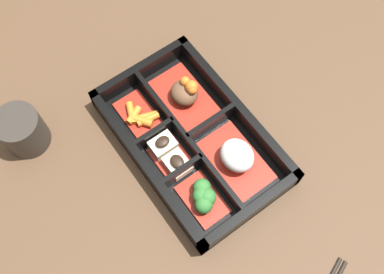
% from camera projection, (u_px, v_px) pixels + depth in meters
% --- Properties ---
extents(ground_plane, '(3.00, 3.00, 0.00)m').
position_uv_depth(ground_plane, '(192.00, 143.00, 0.77)').
color(ground_plane, '#4C3523').
extents(bento_base, '(0.33, 0.20, 0.01)m').
position_uv_depth(bento_base, '(192.00, 142.00, 0.77)').
color(bento_base, black).
rests_on(bento_base, ground_plane).
extents(bento_rim, '(0.33, 0.20, 0.05)m').
position_uv_depth(bento_rim, '(191.00, 138.00, 0.75)').
color(bento_rim, black).
rests_on(bento_rim, ground_plane).
extents(bowl_stew, '(0.13, 0.08, 0.05)m').
position_uv_depth(bowl_stew, '(185.00, 94.00, 0.78)').
color(bowl_stew, maroon).
rests_on(bowl_stew, bento_base).
extents(bowl_rice, '(0.13, 0.08, 0.05)m').
position_uv_depth(bowl_rice, '(237.00, 157.00, 0.73)').
color(bowl_rice, maroon).
rests_on(bowl_rice, bento_base).
extents(bowl_carrots, '(0.09, 0.06, 0.02)m').
position_uv_depth(bowl_carrots, '(139.00, 116.00, 0.77)').
color(bowl_carrots, maroon).
rests_on(bowl_carrots, bento_base).
extents(bowl_tofu, '(0.08, 0.05, 0.03)m').
position_uv_depth(bowl_tofu, '(170.00, 155.00, 0.74)').
color(bowl_tofu, maroon).
rests_on(bowl_tofu, bento_base).
extents(bowl_greens, '(0.09, 0.05, 0.04)m').
position_uv_depth(bowl_greens, '(204.00, 197.00, 0.71)').
color(bowl_greens, maroon).
rests_on(bowl_greens, bento_base).
extents(tea_cup, '(0.07, 0.07, 0.07)m').
position_uv_depth(tea_cup, '(22.00, 130.00, 0.74)').
color(tea_cup, '#2D2823').
rests_on(tea_cup, ground_plane).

